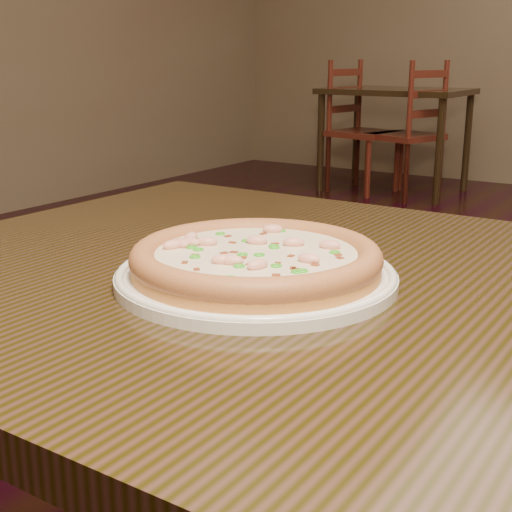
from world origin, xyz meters
The scene contains 6 objects.
hero_table centered at (0.05, -0.60, 0.65)m, with size 1.20×0.80×0.75m.
plate centered at (-0.07, -0.65, 0.76)m, with size 0.30×0.30×0.02m.
pizza centered at (-0.07, -0.65, 0.78)m, with size 0.27×0.27×0.03m.
bg_table_left centered at (-1.73, 3.71, 0.65)m, with size 1.00×0.70×0.75m.
chair_a centered at (-1.96, 3.57, 0.44)m, with size 0.49×0.49×0.95m.
chair_b centered at (-1.52, 3.52, 0.44)m, with size 0.53×0.53×0.95m.
Camera 1 is at (0.33, -1.25, 0.99)m, focal length 50.00 mm.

